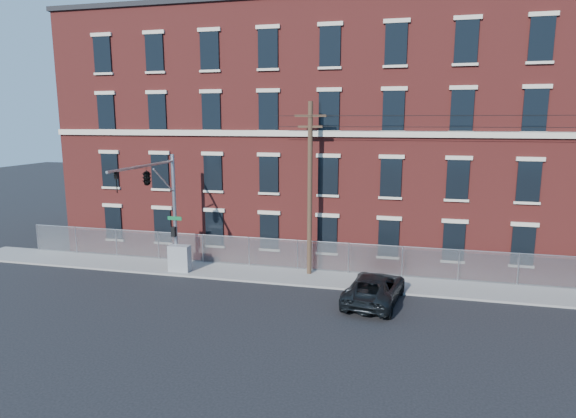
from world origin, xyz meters
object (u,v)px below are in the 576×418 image
(traffic_signal_mast, at_px, (154,189))
(utility_cabinet, at_px, (180,258))
(pickup_truck, at_px, (375,288))
(utility_pole_near, at_px, (310,186))

(traffic_signal_mast, distance_m, utility_cabinet, 4.92)
(pickup_truck, bearing_deg, utility_cabinet, -1.73)
(traffic_signal_mast, xyz_separation_m, utility_pole_near, (8.00, 3.42, -0.05))
(traffic_signal_mast, xyz_separation_m, utility_cabinet, (0.34, 2.02, -4.48))
(utility_cabinet, bearing_deg, utility_pole_near, 9.16)
(utility_pole_near, height_order, utility_cabinet, utility_pole_near)
(utility_cabinet, bearing_deg, pickup_truck, -11.13)
(pickup_truck, bearing_deg, traffic_signal_mast, 8.06)
(utility_pole_near, relative_size, utility_cabinet, 6.31)
(utility_pole_near, relative_size, pickup_truck, 1.88)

